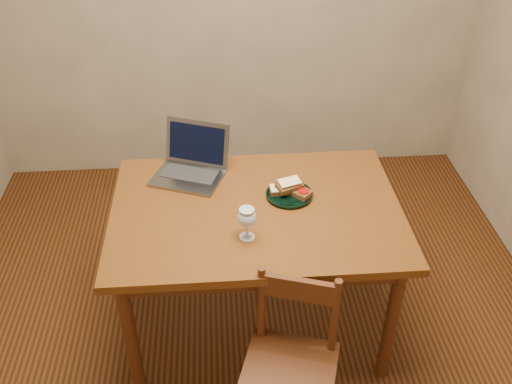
{
  "coord_description": "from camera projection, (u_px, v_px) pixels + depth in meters",
  "views": [
    {
      "loc": [
        -0.11,
        -1.94,
        2.3
      ],
      "look_at": [
        0.04,
        0.12,
        0.8
      ],
      "focal_mm": 40.0,
      "sensor_mm": 36.0,
      "label": 1
    }
  ],
  "objects": [
    {
      "name": "sandwich_top",
      "position": [
        289.0,
        185.0,
        2.6
      ],
      "size": [
        0.13,
        0.11,
        0.04
      ],
      "primitive_type": null,
      "rotation": [
        0.0,
        0.0,
        0.41
      ],
      "color": "#381E0C",
      "rests_on": "plate"
    },
    {
      "name": "table",
      "position": [
        256.0,
        223.0,
        2.6
      ],
      "size": [
        1.3,
        0.9,
        0.74
      ],
      "color": "#4C2B0C",
      "rests_on": "floor"
    },
    {
      "name": "chair",
      "position": [
        291.0,
        359.0,
        2.27
      ],
      "size": [
        0.46,
        0.44,
        0.39
      ],
      "rotation": [
        0.0,
        0.0,
        -0.31
      ],
      "color": "#41200D",
      "rests_on": "floor"
    },
    {
      "name": "laptop",
      "position": [
        192.0,
        161.0,
        2.75
      ],
      "size": [
        0.4,
        0.39,
        0.23
      ],
      "rotation": [
        0.0,
        0.0,
        -0.37
      ],
      "color": "slate",
      "rests_on": "table"
    },
    {
      "name": "milk_glass",
      "position": [
        247.0,
        223.0,
        2.35
      ],
      "size": [
        0.08,
        0.08,
        0.15
      ],
      "primitive_type": null,
      "color": "white",
      "rests_on": "table"
    },
    {
      "name": "floor",
      "position": [
        249.0,
        334.0,
        2.92
      ],
      "size": [
        3.2,
        3.2,
        0.02
      ],
      "primitive_type": "cube",
      "color": "black",
      "rests_on": "ground"
    },
    {
      "name": "sandwich_tomato",
      "position": [
        299.0,
        191.0,
        2.6
      ],
      "size": [
        0.13,
        0.13,
        0.04
      ],
      "primitive_type": null,
      "rotation": [
        0.0,
        0.0,
        -0.76
      ],
      "color": "#381E0C",
      "rests_on": "plate"
    },
    {
      "name": "sandwich_cheese",
      "position": [
        281.0,
        189.0,
        2.61
      ],
      "size": [
        0.11,
        0.06,
        0.03
      ],
      "primitive_type": null,
      "rotation": [
        0.0,
        0.0,
        0.02
      ],
      "color": "#381E0C",
      "rests_on": "plate"
    },
    {
      "name": "plate",
      "position": [
        289.0,
        195.0,
        2.62
      ],
      "size": [
        0.22,
        0.22,
        0.02
      ],
      "primitive_type": "cylinder",
      "color": "black",
      "rests_on": "table"
    }
  ]
}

